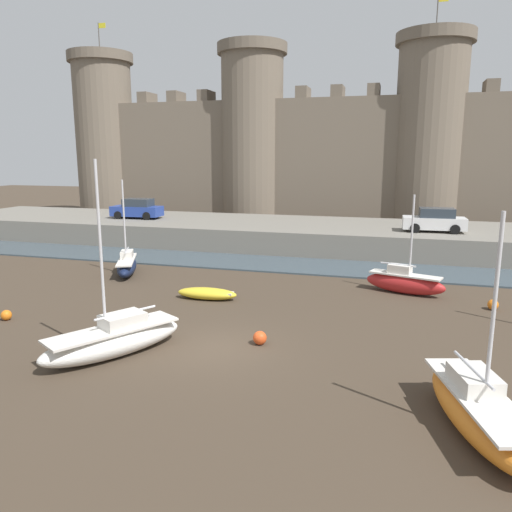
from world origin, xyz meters
TOP-DOWN VIEW (x-y plane):
  - ground_plane at (0.00, 0.00)m, footprint 160.00×160.00m
  - water_channel at (0.00, 14.20)m, footprint 80.00×4.50m
  - quay_road at (0.00, 21.45)m, footprint 62.57×10.00m
  - castle at (-0.00, 33.38)m, footprint 57.41×6.83m
  - sailboat_foreground_centre at (6.56, 9.51)m, footprint 4.11×2.13m
  - sailboat_midflat_left at (8.26, -3.44)m, footprint 2.84×5.35m
  - sailboat_near_channel_left at (-9.10, 9.35)m, footprint 2.69×4.23m
  - sailboat_midflat_right at (-3.25, -1.58)m, footprint 3.97×5.26m
  - rowboat_foreground_left at (-2.67, 5.80)m, footprint 3.02×1.10m
  - mooring_buoy_near_shore at (10.43, 7.75)m, footprint 0.48×0.48m
  - mooring_buoy_near_channel at (-9.73, 0.51)m, footprint 0.44×0.44m
  - mooring_buoy_mid_mud at (1.38, 0.79)m, footprint 0.51×0.51m
  - car_quay_centre_west at (8.50, 19.76)m, footprint 4.16×2.00m
  - car_quay_centre_east at (-14.68, 20.80)m, footprint 4.16×2.00m

SIDE VIEW (x-z plane):
  - ground_plane at x=0.00m, z-range 0.00..0.00m
  - water_channel at x=0.00m, z-range 0.00..0.10m
  - mooring_buoy_near_channel at x=-9.73m, z-range 0.00..0.44m
  - mooring_buoy_near_shore at x=10.43m, z-range 0.00..0.48m
  - mooring_buoy_mid_mud at x=1.38m, z-range 0.00..0.51m
  - rowboat_foreground_left at x=-2.67m, z-range 0.02..0.58m
  - sailboat_near_channel_left at x=-9.10m, z-range -2.20..3.32m
  - sailboat_midflat_right at x=-3.25m, z-range -2.79..3.99m
  - sailboat_foreground_centre at x=6.56m, z-range -1.90..3.10m
  - sailboat_midflat_left at x=8.26m, z-range -2.22..3.44m
  - quay_road at x=0.00m, z-range 0.00..1.73m
  - car_quay_centre_west at x=8.50m, z-range 1.70..3.32m
  - car_quay_centre_east at x=-14.68m, z-range 1.70..3.32m
  - castle at x=0.00m, z-range -2.45..18.03m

